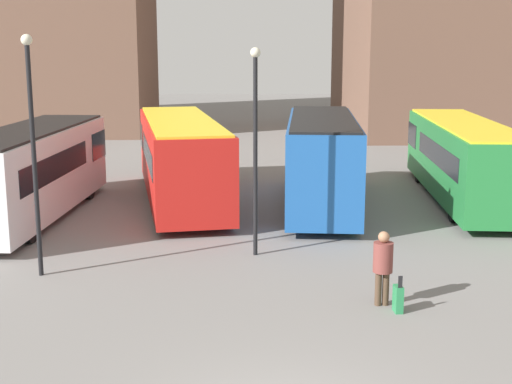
{
  "coord_description": "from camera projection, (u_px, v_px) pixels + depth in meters",
  "views": [
    {
      "loc": [
        -0.75,
        -9.79,
        5.83
      ],
      "look_at": [
        -0.23,
        11.24,
        1.53
      ],
      "focal_mm": 50.0,
      "sensor_mm": 36.0,
      "label": 1
    }
  ],
  "objects": [
    {
      "name": "lamp_post_0",
      "position": [
        255.0,
        136.0,
        19.66
      ],
      "size": [
        0.28,
        0.28,
        5.81
      ],
      "color": "black",
      "rests_on": "ground_plane"
    },
    {
      "name": "bus_1",
      "position": [
        181.0,
        156.0,
        27.13
      ],
      "size": [
        4.44,
        11.47,
        3.18
      ],
      "rotation": [
        0.0,
        0.0,
        1.74
      ],
      "color": "red",
      "rests_on": "ground_plane"
    },
    {
      "name": "traveler",
      "position": [
        383.0,
        262.0,
        16.17
      ],
      "size": [
        0.48,
        0.48,
        1.75
      ],
      "rotation": [
        0.0,
        0.0,
        1.63
      ],
      "color": "#4C3828",
      "rests_on": "ground_plane"
    },
    {
      "name": "bus_3",
      "position": [
        463.0,
        157.0,
        27.42
      ],
      "size": [
        3.51,
        11.94,
        3.02
      ],
      "rotation": [
        0.0,
        0.0,
        1.48
      ],
      "color": "#237A38",
      "rests_on": "ground_plane"
    },
    {
      "name": "lamp_post_1",
      "position": [
        33.0,
        138.0,
        17.81
      ],
      "size": [
        0.28,
        0.28,
        6.13
      ],
      "color": "black",
      "rests_on": "ground_plane"
    },
    {
      "name": "suitcase",
      "position": [
        398.0,
        299.0,
        15.9
      ],
      "size": [
        0.19,
        0.34,
        0.88
      ],
      "rotation": [
        0.0,
        0.0,
        1.63
      ],
      "color": "#28844C",
      "rests_on": "ground_plane"
    },
    {
      "name": "bus_2",
      "position": [
        322.0,
        158.0,
        26.17
      ],
      "size": [
        3.33,
        9.91,
        3.33
      ],
      "rotation": [
        0.0,
        0.0,
        1.48
      ],
      "color": "#1E56A3",
      "rests_on": "ground_plane"
    },
    {
      "name": "bus_0",
      "position": [
        31.0,
        170.0,
        24.48
      ],
      "size": [
        3.33,
        10.47,
        3.1
      ],
      "rotation": [
        0.0,
        0.0,
        1.49
      ],
      "color": "silver",
      "rests_on": "ground_plane"
    }
  ]
}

